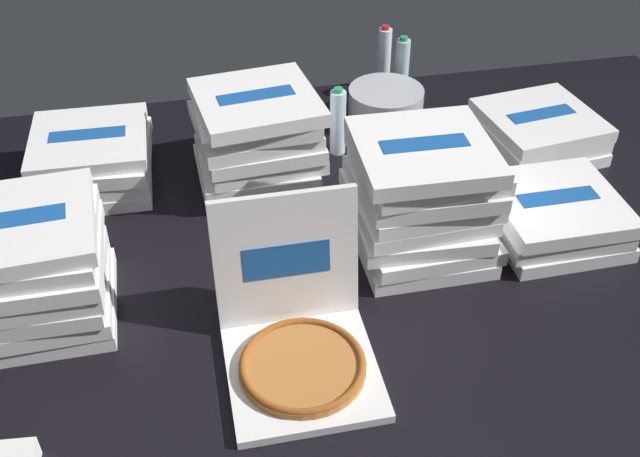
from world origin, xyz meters
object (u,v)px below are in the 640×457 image
Objects in this scene: pizza_stack_center_far at (92,160)px; pizza_stack_center_near at (256,137)px; ice_bucket at (386,105)px; open_pizza_box at (298,336)px; pizza_stack_left_near at (538,132)px; pizza_stack_right_far at (422,196)px; water_bottle_2 at (338,122)px; pizza_stack_right_near at (553,215)px; pizza_stack_left_far at (31,269)px; water_bottle_0 at (384,57)px; water_bottle_1 at (402,68)px.

pizza_stack_center_far is 0.94× the size of pizza_stack_center_near.
pizza_stack_center_near is (0.54, -0.08, 0.07)m from pizza_stack_center_far.
pizza_stack_center_far is 1.43× the size of ice_bucket.
open_pizza_box is at bearing -91.10° from pizza_stack_center_near.
open_pizza_box is 1.01× the size of pizza_stack_left_near.
open_pizza_box is at bearing -139.41° from pizza_stack_right_far.
pizza_stack_center_far is at bearing 176.33° from pizza_stack_left_near.
pizza_stack_right_far is at bearing -47.58° from pizza_stack_center_near.
water_bottle_2 is at bearing 1.72° from pizza_stack_center_far.
pizza_stack_right_near is 1.54× the size of water_bottle_2.
pizza_stack_left_far is at bearing -176.25° from pizza_stack_right_far.
pizza_stack_left_far is 0.93× the size of pizza_stack_center_near.
water_bottle_0 is at bearing 23.35° from pizza_stack_center_far.
pizza_stack_center_far is at bearing -178.28° from water_bottle_2.
pizza_stack_left_near is at bearing -32.59° from ice_bucket.
water_bottle_2 is (0.30, 0.11, -0.04)m from pizza_stack_center_near.
pizza_stack_left_near is 0.57m from ice_bucket.
open_pizza_box is 1.72× the size of water_bottle_0.
water_bottle_0 is at bearing 102.88° from pizza_stack_right_near.
water_bottle_2 is (-0.12, 0.57, -0.06)m from pizza_stack_right_far.
water_bottle_2 reaches higher than ice_bucket.
pizza_stack_right_near is 0.97m from water_bottle_1.
pizza_stack_left_near is at bearing -55.53° from water_bottle_0.
water_bottle_2 is (-0.30, -0.47, 0.00)m from water_bottle_0.
pizza_stack_right_near is at bearing 1.72° from pizza_stack_left_far.
pizza_stack_right_far is 1.61× the size of water_bottle_1.
pizza_stack_right_near is 0.83m from ice_bucket.
pizza_stack_center_far is 1.11m from pizza_stack_right_far.
pizza_stack_left_near is 1.69× the size of water_bottle_1.
pizza_stack_left_far is 1.41× the size of ice_bucket.
ice_bucket is 1.11× the size of water_bottle_2.
pizza_stack_left_far is at bearing -141.58° from pizza_stack_center_near.
pizza_stack_left_far reaches higher than ice_bucket.
water_bottle_1 is (0.66, 1.29, 0.04)m from open_pizza_box.
water_bottle_0 is at bearing 41.09° from pizza_stack_left_far.
pizza_stack_center_near is (-0.84, 0.48, 0.09)m from pizza_stack_right_near.
pizza_stack_center_far is 1.09m from ice_bucket.
pizza_stack_right_far is at bearing -103.47° from water_bottle_1.
pizza_stack_center_near is at bearing 132.42° from pizza_stack_right_far.
water_bottle_1 is at bearing 63.11° from open_pizza_box.
pizza_stack_center_far is 1.01× the size of pizza_stack_left_far.
water_bottle_1 is (0.64, 0.46, -0.04)m from pizza_stack_center_near.
pizza_stack_center_near is at bearing -144.23° from water_bottle_1.
ice_bucket is (1.07, 0.21, -0.03)m from pizza_stack_center_far.
water_bottle_0 is 1.00× the size of water_bottle_2.
ice_bucket is (1.20, 0.82, -0.10)m from pizza_stack_left_far.
water_bottle_1 is (0.04, -0.11, 0.00)m from water_bottle_0.
water_bottle_1 reaches higher than pizza_stack_left_near.
pizza_stack_left_far is 1.45m from ice_bucket.
pizza_stack_left_near is (1.02, 0.82, -0.01)m from open_pizza_box.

